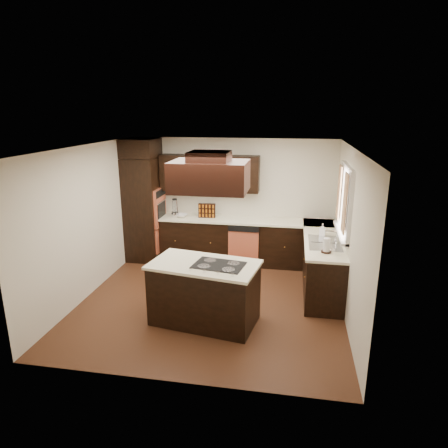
{
  "coord_description": "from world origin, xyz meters",
  "views": [
    {
      "loc": [
        1.24,
        -5.89,
        3.05
      ],
      "look_at": [
        0.1,
        0.6,
        1.15
      ],
      "focal_mm": 32.0,
      "sensor_mm": 36.0,
      "label": 1
    }
  ],
  "objects_px": {
    "range_hood": "(210,176)",
    "oven_column": "(144,209)",
    "spice_rack": "(207,211)",
    "island": "(205,294)"
  },
  "relations": [
    {
      "from": "range_hood",
      "to": "oven_column",
      "type": "bearing_deg",
      "value": 129.74
    },
    {
      "from": "range_hood",
      "to": "spice_rack",
      "type": "relative_size",
      "value": 3.05
    },
    {
      "from": "oven_column",
      "to": "spice_rack",
      "type": "height_order",
      "value": "oven_column"
    },
    {
      "from": "oven_column",
      "to": "island",
      "type": "xyz_separation_m",
      "value": [
        1.81,
        -2.38,
        -0.62
      ]
    },
    {
      "from": "spice_rack",
      "to": "island",
      "type": "bearing_deg",
      "value": -84.04
    },
    {
      "from": "island",
      "to": "oven_column",
      "type": "bearing_deg",
      "value": 136.63
    },
    {
      "from": "island",
      "to": "spice_rack",
      "type": "bearing_deg",
      "value": 110.79
    },
    {
      "from": "island",
      "to": "range_hood",
      "type": "relative_size",
      "value": 1.42
    },
    {
      "from": "oven_column",
      "to": "range_hood",
      "type": "xyz_separation_m",
      "value": [
        1.88,
        -2.25,
        1.1
      ]
    },
    {
      "from": "oven_column",
      "to": "island",
      "type": "relative_size",
      "value": 1.43
    }
  ]
}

